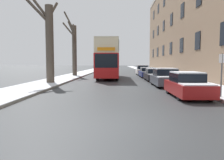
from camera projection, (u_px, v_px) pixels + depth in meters
The scene contains 15 objects.
ground_plane at pixel (120, 125), 6.51m from camera, with size 320.00×320.00×0.00m, color #303335.
sidewalk_left at pixel (95, 70), 59.50m from camera, with size 3.18×130.00×0.16m.
sidewalk_right at pixel (142, 70), 59.14m from camera, with size 3.18×130.00×0.16m.
terrace_facade_right at pixel (209, 18), 29.96m from camera, with size 9.10×51.03×16.14m.
bare_tree_left_0 at pixel (49, 41), 18.84m from camera, with size 2.55×2.35×8.00m.
bare_tree_left_1 at pixel (74, 47), 29.91m from camera, with size 1.83×2.69×8.82m.
double_decker_bus at pixel (109, 58), 26.56m from camera, with size 2.50×11.00×4.44m.
parked_car_0 at pixel (187, 85), 11.87m from camera, with size 1.68×4.03×1.37m.
parked_car_1 at pixel (165, 78), 17.42m from camera, with size 1.89×4.14×1.46m.
parked_car_2 at pixel (154, 75), 22.77m from camera, with size 1.78×4.29×1.30m.
parked_car_3 at pixel (147, 73), 28.25m from camera, with size 1.85×4.32×1.30m.
parked_car_4 at pixel (142, 70), 34.02m from camera, with size 1.79×4.15×1.53m.
oncoming_van at pixel (108, 66), 41.94m from camera, with size 2.07×5.73×2.40m.
pedestrian_left_sidewalk at pixel (50, 73), 20.30m from camera, with size 0.36×0.36×1.67m.
street_sign_post at pixel (222, 73), 10.87m from camera, with size 0.32×0.07×2.32m.
Camera 1 is at (-0.07, -6.39, 1.85)m, focal length 35.00 mm.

